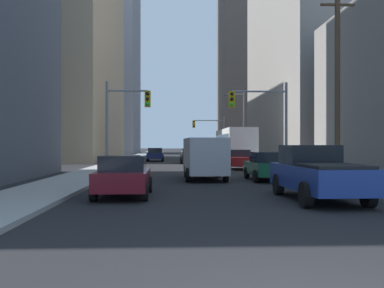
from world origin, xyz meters
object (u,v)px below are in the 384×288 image
at_px(traffic_signal_near_left, 126,112).
at_px(pickup_truck_blue, 317,173).
at_px(sedan_maroon, 124,176).
at_px(traffic_signal_far_right, 210,129).
at_px(cargo_van_silver, 205,156).
at_px(traffic_signal_near_right, 261,112).
at_px(sedan_green, 267,166).
at_px(city_bus, 234,144).
at_px(sedan_black, 190,156).
at_px(sedan_red, 238,159).
at_px(sedan_navy, 155,154).

bearing_deg(traffic_signal_near_left, pickup_truck_blue, -59.20).
relative_size(sedan_maroon, traffic_signal_far_right, 0.70).
bearing_deg(cargo_van_silver, traffic_signal_near_right, 48.09).
distance_m(sedan_green, traffic_signal_far_right, 40.25).
distance_m(sedan_maroon, traffic_signal_near_left, 12.69).
distance_m(city_bus, traffic_signal_far_right, 20.71).
height_order(pickup_truck_blue, traffic_signal_far_right, traffic_signal_far_right).
height_order(sedan_black, traffic_signal_near_left, traffic_signal_near_left).
bearing_deg(cargo_van_silver, sedan_maroon, -114.82).
xyz_separation_m(sedan_maroon, sedan_red, (6.80, 17.13, 0.00)).
relative_size(sedan_black, traffic_signal_near_left, 0.71).
bearing_deg(sedan_red, traffic_signal_near_right, -80.61).
bearing_deg(traffic_signal_near_left, sedan_black, 73.05).
bearing_deg(pickup_truck_blue, sedan_black, 96.38).
height_order(sedan_green, traffic_signal_far_right, traffic_signal_far_right).
bearing_deg(pickup_truck_blue, sedan_green, 89.72).
bearing_deg(sedan_red, sedan_maroon, -111.67).
bearing_deg(cargo_van_silver, traffic_signal_far_right, 84.63).
xyz_separation_m(traffic_signal_near_left, traffic_signal_near_right, (8.86, 0.00, 0.05)).
bearing_deg(sedan_maroon, city_bus, 73.40).
distance_m(sedan_red, sedan_navy, 18.02).
xyz_separation_m(sedan_black, sedan_navy, (-3.73, 5.85, 0.00)).
height_order(sedan_red, sedan_black, same).
xyz_separation_m(pickup_truck_blue, sedan_maroon, (-6.80, 1.27, -0.16)).
height_order(sedan_maroon, traffic_signal_near_left, traffic_signal_near_left).
height_order(city_bus, traffic_signal_far_right, traffic_signal_far_right).
bearing_deg(sedan_green, traffic_signal_near_right, 81.71).
bearing_deg(traffic_signal_near_right, sedan_green, -98.29).
bearing_deg(traffic_signal_near_right, sedan_red, 99.39).
distance_m(cargo_van_silver, sedan_navy, 26.32).
bearing_deg(sedan_navy, city_bus, -42.38).
height_order(sedan_red, sedan_navy, same).
relative_size(cargo_van_silver, sedan_red, 1.25).
height_order(sedan_black, sedan_navy, same).
distance_m(city_bus, sedan_green, 19.58).
bearing_deg(sedan_green, cargo_van_silver, 165.83).
xyz_separation_m(city_bus, sedan_black, (-4.33, 1.50, -1.16)).
bearing_deg(pickup_truck_blue, city_bus, 87.79).
bearing_deg(traffic_signal_far_right, sedan_red, -90.84).
xyz_separation_m(cargo_van_silver, sedan_black, (-0.02, 20.19, -0.52)).
relative_size(city_bus, pickup_truck_blue, 2.11).
height_order(sedan_navy, traffic_signal_near_right, traffic_signal_near_right).
bearing_deg(sedan_navy, traffic_signal_near_right, -70.05).
height_order(city_bus, traffic_signal_near_left, traffic_signal_near_left).
xyz_separation_m(city_bus, traffic_signal_near_left, (-9.10, -14.17, 2.07)).
bearing_deg(pickup_truck_blue, sedan_red, 89.97).
bearing_deg(sedan_maroon, sedan_green, 45.07).
distance_m(pickup_truck_blue, sedan_red, 18.40).
height_order(sedan_green, sedan_black, same).
relative_size(sedan_maroon, sedan_black, 0.99).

